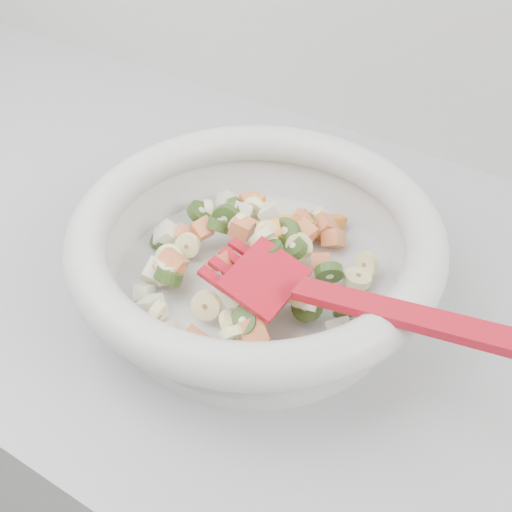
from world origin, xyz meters
The scene contains 2 objects.
counter centered at (0.00, 1.45, 0.45)m, with size 2.00×0.60×0.90m, color gray.
mixing_bowl centered at (0.03, 1.41, 0.95)m, with size 0.46×0.35×0.13m.
Camera 1 is at (0.27, 1.03, 1.35)m, focal length 45.00 mm.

